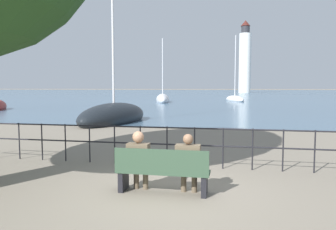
% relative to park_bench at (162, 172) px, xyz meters
% --- Properties ---
extents(ground_plane, '(1000.00, 1000.00, 0.00)m').
position_rel_park_bench_xyz_m(ground_plane, '(0.00, 0.06, -0.43)').
color(ground_plane, gray).
extents(harbor_water, '(600.00, 300.00, 0.01)m').
position_rel_park_bench_xyz_m(harbor_water, '(0.00, 160.32, -0.43)').
color(harbor_water, slate).
rests_on(harbor_water, ground_plane).
extents(park_bench, '(1.83, 0.45, 0.90)m').
position_rel_park_bench_xyz_m(park_bench, '(0.00, 0.00, 0.00)').
color(park_bench, '#334C38').
rests_on(park_bench, ground_plane).
extents(seated_person_left, '(0.44, 0.35, 1.21)m').
position_rel_park_bench_xyz_m(seated_person_left, '(-0.50, 0.08, 0.24)').
color(seated_person_left, brown).
rests_on(seated_person_left, ground_plane).
extents(seated_person_right, '(0.47, 0.35, 1.18)m').
position_rel_park_bench_xyz_m(seated_person_right, '(0.50, 0.08, 0.22)').
color(seated_person_right, brown).
rests_on(seated_person_right, ground_plane).
extents(promenade_railing, '(12.41, 0.04, 1.05)m').
position_rel_park_bench_xyz_m(promenade_railing, '(0.00, 2.24, 0.26)').
color(promenade_railing, black).
rests_on(promenade_railing, ground_plane).
extents(sailboat_1, '(3.78, 7.04, 10.32)m').
position_rel_park_bench_xyz_m(sailboat_1, '(1.48, 45.00, -0.12)').
color(sailboat_1, white).
rests_on(sailboat_1, ground_plane).
extents(sailboat_2, '(3.29, 7.11, 12.02)m').
position_rel_park_bench_xyz_m(sailboat_2, '(-5.64, 12.27, -0.06)').
color(sailboat_2, black).
rests_on(sailboat_2, ground_plane).
extents(sailboat_3, '(3.74, 8.85, 9.52)m').
position_rel_park_bench_xyz_m(sailboat_3, '(-8.66, 39.68, -0.06)').
color(sailboat_3, silver).
rests_on(sailboat_3, ground_plane).
extents(harbor_lighthouse, '(4.76, 4.76, 29.04)m').
position_rel_park_bench_xyz_m(harbor_lighthouse, '(5.48, 131.36, 13.07)').
color(harbor_lighthouse, white).
rests_on(harbor_lighthouse, ground_plane).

